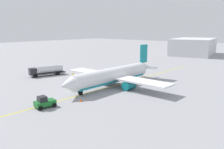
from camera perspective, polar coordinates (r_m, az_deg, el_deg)
name	(u,v)px	position (r m, az deg, el deg)	size (l,w,h in m)	color
ground_plane	(112,86)	(57.17, 0.00, -2.95)	(400.00, 400.00, 0.00)	#939399
airplane	(113,76)	(56.94, 0.33, -0.27)	(32.18, 30.62, 9.67)	white
fuel_tanker	(47,70)	(72.68, -15.89, 1.11)	(11.01, 5.38, 3.15)	#2D2D33
pushback_tug	(44,102)	(43.62, -16.48, -6.64)	(3.89, 2.85, 2.20)	#196B28
refueling_worker	(73,76)	(66.30, -9.65, -0.38)	(0.53, 0.38, 1.71)	navy
safety_cone_nose	(81,100)	(45.70, -7.77, -6.40)	(0.50, 0.50, 0.55)	#F2590F
distant_hangar	(194,47)	(135.09, 19.66, 6.58)	(34.69, 24.95, 8.77)	silver
taxi_line_marking	(112,86)	(57.17, 0.00, -2.94)	(83.03, 0.30, 0.01)	yellow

